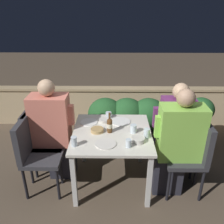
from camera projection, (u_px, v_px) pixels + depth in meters
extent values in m
plane|color=brown|center=(112.00, 180.00, 3.00)|extent=(16.00, 16.00, 0.00)
cube|color=tan|center=(113.00, 107.00, 4.26)|extent=(9.00, 0.14, 0.64)
cube|color=tan|center=(113.00, 89.00, 4.12)|extent=(9.00, 0.18, 0.04)
cube|color=silver|center=(112.00, 133.00, 2.70)|extent=(0.89, 0.91, 0.03)
cube|color=silver|center=(74.00, 181.00, 2.49)|extent=(0.05, 0.05, 0.67)
cube|color=silver|center=(149.00, 182.00, 2.48)|extent=(0.05, 0.05, 0.67)
cube|color=silver|center=(83.00, 140.00, 3.22)|extent=(0.05, 0.05, 0.67)
cube|color=silver|center=(141.00, 141.00, 3.21)|extent=(0.05, 0.05, 0.67)
cube|color=brown|center=(126.00, 135.00, 3.72)|extent=(1.18, 0.36, 0.28)
ellipsoid|color=#235628|center=(105.00, 114.00, 3.57)|extent=(0.53, 0.47, 0.50)
ellipsoid|color=#235628|center=(127.00, 114.00, 3.57)|extent=(0.53, 0.47, 0.50)
ellipsoid|color=#235628|center=(148.00, 114.00, 3.56)|extent=(0.53, 0.47, 0.50)
cube|color=#333338|center=(43.00, 157.00, 2.69)|extent=(0.43, 0.43, 0.05)
cube|color=#333338|center=(24.00, 139.00, 2.59)|extent=(0.06, 0.43, 0.44)
cylinder|color=black|center=(25.00, 184.00, 2.63)|extent=(0.03, 0.03, 0.42)
cylinder|color=black|center=(58.00, 185.00, 2.63)|extent=(0.03, 0.03, 0.42)
cylinder|color=black|center=(35.00, 164.00, 2.96)|extent=(0.03, 0.03, 0.42)
cylinder|color=black|center=(64.00, 164.00, 2.96)|extent=(0.03, 0.03, 0.42)
cube|color=#333338|center=(48.00, 144.00, 2.93)|extent=(0.43, 0.43, 0.05)
cube|color=#333338|center=(30.00, 127.00, 2.83)|extent=(0.06, 0.43, 0.44)
cylinder|color=black|center=(31.00, 169.00, 2.87)|extent=(0.03, 0.03, 0.42)
cylinder|color=black|center=(61.00, 169.00, 2.86)|extent=(0.03, 0.03, 0.42)
cylinder|color=black|center=(40.00, 152.00, 3.20)|extent=(0.03, 0.03, 0.42)
cylinder|color=black|center=(67.00, 152.00, 3.19)|extent=(0.03, 0.03, 0.42)
cube|color=#282833|center=(63.00, 158.00, 3.02)|extent=(0.31, 0.23, 0.47)
cube|color=#E07A66|center=(50.00, 120.00, 2.78)|extent=(0.45, 0.26, 0.62)
cube|color=#E07A66|center=(71.00, 115.00, 2.75)|extent=(0.07, 0.07, 0.24)
sphere|color=tan|center=(46.00, 88.00, 2.61)|extent=(0.19, 0.19, 0.19)
cube|color=#333338|center=(183.00, 158.00, 2.68)|extent=(0.43, 0.43, 0.05)
cube|color=#333338|center=(204.00, 140.00, 2.57)|extent=(0.06, 0.43, 0.44)
cylinder|color=black|center=(168.00, 186.00, 2.61)|extent=(0.03, 0.03, 0.42)
cylinder|color=black|center=(202.00, 186.00, 2.61)|extent=(0.03, 0.03, 0.42)
cylinder|color=black|center=(162.00, 165.00, 2.94)|extent=(0.03, 0.03, 0.42)
cylinder|color=black|center=(192.00, 165.00, 2.94)|extent=(0.03, 0.03, 0.42)
cube|color=#282833|center=(167.00, 173.00, 2.77)|extent=(0.33, 0.23, 0.47)
cube|color=#8CCC4C|center=(181.00, 133.00, 2.53)|extent=(0.48, 0.26, 0.61)
cube|color=#8CCC4C|center=(158.00, 127.00, 2.51)|extent=(0.07, 0.07, 0.24)
sphere|color=tan|center=(186.00, 98.00, 2.36)|extent=(0.19, 0.19, 0.19)
cube|color=#333338|center=(180.00, 145.00, 2.91)|extent=(0.43, 0.43, 0.05)
cube|color=#333338|center=(198.00, 128.00, 2.81)|extent=(0.06, 0.43, 0.44)
cylinder|color=black|center=(166.00, 170.00, 2.85)|extent=(0.03, 0.03, 0.42)
cylinder|color=black|center=(196.00, 170.00, 2.85)|extent=(0.03, 0.03, 0.42)
cylinder|color=black|center=(160.00, 152.00, 3.18)|extent=(0.03, 0.03, 0.42)
cylinder|color=black|center=(188.00, 153.00, 3.18)|extent=(0.03, 0.03, 0.42)
cube|color=#282833|center=(164.00, 159.00, 3.01)|extent=(0.27, 0.23, 0.47)
cube|color=#6B2D66|center=(177.00, 122.00, 2.78)|extent=(0.38, 0.26, 0.58)
cube|color=#6B2D66|center=(156.00, 117.00, 2.75)|extent=(0.07, 0.07, 0.24)
sphere|color=tan|center=(181.00, 91.00, 2.61)|extent=(0.19, 0.19, 0.19)
cylinder|color=brown|center=(110.00, 126.00, 2.66)|extent=(0.06, 0.06, 0.15)
cylinder|color=beige|center=(110.00, 126.00, 2.66)|extent=(0.06, 0.06, 0.05)
cone|color=brown|center=(110.00, 119.00, 2.63)|extent=(0.06, 0.06, 0.03)
cylinder|color=brown|center=(110.00, 115.00, 2.61)|extent=(0.02, 0.02, 0.06)
cylinder|color=silver|center=(106.00, 144.00, 2.47)|extent=(0.22, 0.22, 0.01)
cylinder|color=white|center=(121.00, 122.00, 2.92)|extent=(0.24, 0.24, 0.01)
cylinder|color=white|center=(89.00, 122.00, 2.90)|extent=(0.21, 0.21, 0.01)
cylinder|color=tan|center=(97.00, 130.00, 2.70)|extent=(0.15, 0.15, 0.04)
torus|color=tan|center=(97.00, 129.00, 2.69)|extent=(0.15, 0.15, 0.01)
cylinder|color=beige|center=(138.00, 140.00, 2.50)|extent=(0.14, 0.14, 0.05)
torus|color=beige|center=(138.00, 138.00, 2.49)|extent=(0.14, 0.14, 0.01)
cylinder|color=beige|center=(104.00, 120.00, 2.91)|extent=(0.13, 0.13, 0.04)
torus|color=beige|center=(104.00, 119.00, 2.91)|extent=(0.13, 0.13, 0.01)
cylinder|color=silver|center=(129.00, 143.00, 2.41)|extent=(0.06, 0.06, 0.09)
cylinder|color=silver|center=(74.00, 141.00, 2.42)|extent=(0.06, 0.06, 0.10)
cylinder|color=silver|center=(147.00, 133.00, 2.57)|extent=(0.07, 0.07, 0.11)
cylinder|color=silver|center=(133.00, 129.00, 2.66)|extent=(0.07, 0.07, 0.10)
cylinder|color=silver|center=(109.00, 115.00, 3.01)|extent=(0.07, 0.07, 0.08)
cylinder|color=#9E5638|center=(196.00, 139.00, 3.64)|extent=(0.27, 0.27, 0.26)
cylinder|color=#47331E|center=(198.00, 125.00, 3.53)|extent=(0.03, 0.03, 0.23)
ellipsoid|color=#235628|center=(201.00, 109.00, 3.42)|extent=(0.38, 0.38, 0.34)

